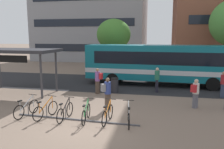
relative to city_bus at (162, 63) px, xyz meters
The scene contains 19 objects.
ground 10.22m from the city_bus, 109.71° to the right, with size 200.00×200.00×0.00m, color #7A6656.
bus_lane_asphalt 3.83m from the city_bus, behind, with size 80.00×7.20×0.01m, color #232326.
city_bus is the anchor object (origin of this frame).
bike_rack 9.97m from the city_bus, 114.00° to the right, with size 6.06×0.39×0.70m.
parked_bicycle_silver_0 11.16m from the city_bus, 126.28° to the right, with size 0.54×1.70×0.99m.
parked_bicycle_orange_1 10.62m from the city_bus, 121.62° to the right, with size 0.62×1.68×0.99m.
parked_bicycle_black_2 10.17m from the city_bus, 116.50° to the right, with size 0.52×1.72×0.99m.
parked_bicycle_green_3 9.78m from the city_bus, 110.95° to the right, with size 0.52×1.72×0.99m.
parked_bicycle_orange_4 9.42m from the city_bus, 105.31° to the right, with size 0.52×1.72×0.99m.
parked_bicycle_white_5 9.26m from the city_bus, 99.39° to the right, with size 0.52×1.71×0.99m.
transit_shelter 10.86m from the city_bus, 154.43° to the right, with size 5.58×3.02×3.04m.
commuter_red_pack_0 2.68m from the city_bus, 97.93° to the right, with size 0.35×0.53×1.75m.
commuter_grey_pack_2 7.68m from the city_bus, 112.46° to the right, with size 0.60×0.56×1.72m.
commuter_red_pack_3 5.80m from the city_bus, 138.12° to the right, with size 0.56×0.39×1.75m.
commuter_red_pack_4 6.21m from the city_bus, 73.54° to the right, with size 0.55×0.60×1.61m.
commuter_teal_pack_5 5.08m from the city_bus, 40.10° to the right, with size 0.56×0.39×1.70m.
trash_bin 4.77m from the city_bus, 134.92° to the right, with size 0.55×0.55×1.03m.
street_tree_0 8.03m from the city_bus, 131.40° to the left, with size 3.61×3.61×5.73m.
building_left_wing 24.34m from the city_bus, 119.00° to the left, with size 17.51×12.89×14.70m.
Camera 1 is at (3.14, -9.35, 3.89)m, focal length 37.21 mm.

